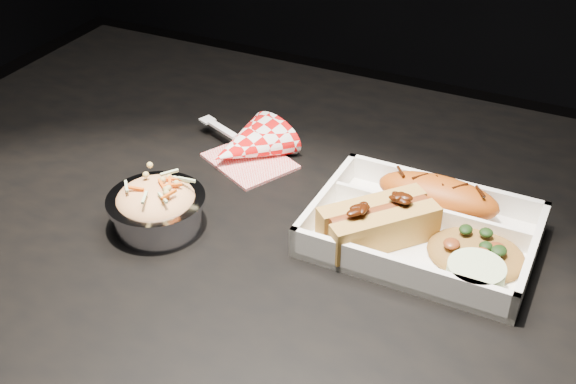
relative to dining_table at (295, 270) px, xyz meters
The scene contains 8 objects.
dining_table is the anchor object (origin of this frame).
food_tray 0.18m from the dining_table, ahead, with size 0.25×0.18×0.04m.
fried_pastry 0.21m from the dining_table, 24.05° to the left, with size 0.15×0.06×0.04m, color #A84910.
hotdog 0.17m from the dining_table, ahead, with size 0.13×0.14×0.06m.
fried_rice_mound 0.25m from the dining_table, ahead, with size 0.11×0.09×0.03m, color olive.
cupcake_liner 0.26m from the dining_table, 11.97° to the right, with size 0.06×0.06×0.03m, color beige.
foil_coleslaw_cup 0.20m from the dining_table, 144.96° to the right, with size 0.12×0.12×0.07m.
napkin_fork 0.18m from the dining_table, 142.12° to the left, with size 0.17×0.15×0.10m.
Camera 1 is at (0.30, -0.64, 1.27)m, focal length 45.00 mm.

